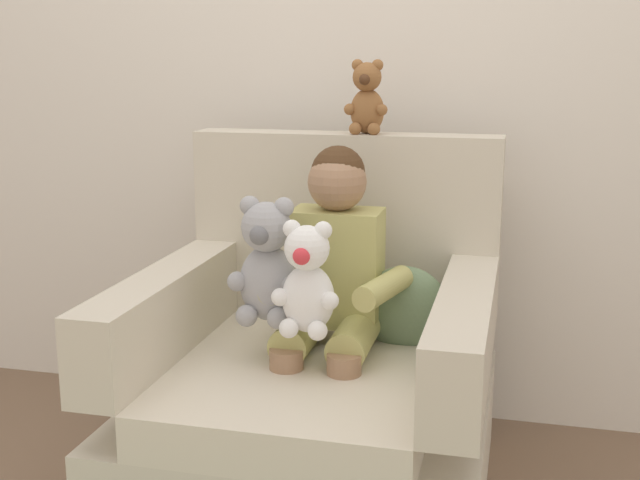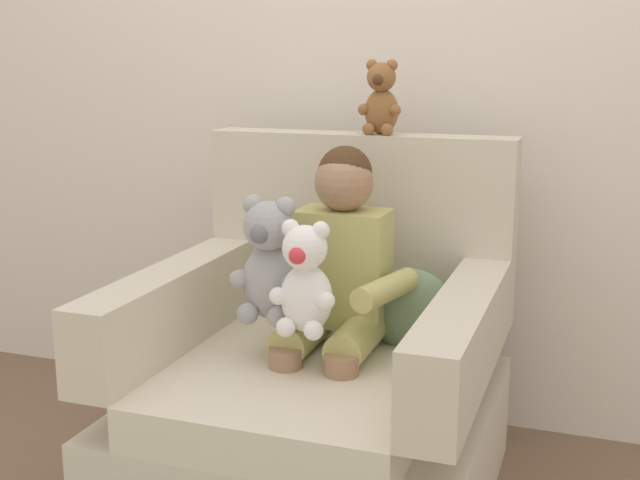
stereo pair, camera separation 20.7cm
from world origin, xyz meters
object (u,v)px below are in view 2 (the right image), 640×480
plush_grey (269,263)px  plush_brown_on_backrest (381,100)px  plush_white (305,281)px  seated_child (336,277)px  throw_pillow (411,312)px  armchair (321,389)px

plush_grey → plush_brown_on_backrest: (0.18, 0.47, 0.42)m
plush_white → plush_brown_on_backrest: size_ratio=1.33×
seated_child → throw_pillow: seated_child is taller
plush_white → plush_brown_on_backrest: (0.05, 0.53, 0.45)m
plush_grey → throw_pillow: size_ratio=1.36×
plush_white → plush_brown_on_backrest: bearing=101.4°
plush_white → throw_pillow: size_ratio=1.18×
plush_brown_on_backrest → throw_pillow: size_ratio=0.89×
armchair → plush_brown_on_backrest: (0.07, 0.37, 0.81)m
plush_grey → throw_pillow: bearing=13.3°
plush_grey → armchair: bearing=18.2°
plush_brown_on_backrest → plush_grey: bearing=-98.2°
seated_child → plush_brown_on_backrest: plush_brown_on_backrest is taller
seated_child → plush_grey: seated_child is taller
armchair → plush_brown_on_backrest: plush_brown_on_backrest is taller
armchair → plush_white: size_ratio=3.36×
seated_child → plush_brown_on_backrest: size_ratio=3.57×
armchair → seated_child: 0.33m
armchair → plush_brown_on_backrest: bearing=79.9°
plush_white → plush_brown_on_backrest: 0.70m
armchair → throw_pillow: 0.35m
seated_child → plush_brown_on_backrest: 0.59m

